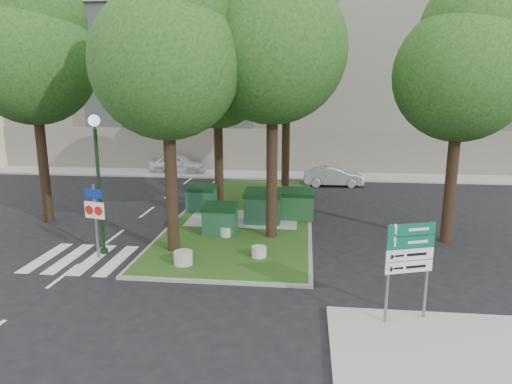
# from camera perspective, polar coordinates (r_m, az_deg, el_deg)

# --- Properties ---
(ground) EXTENTS (120.00, 120.00, 0.00)m
(ground) POSITION_cam_1_polar(r_m,az_deg,el_deg) (14.89, -7.30, -11.06)
(ground) COLOR black
(ground) RESTS_ON ground
(median_island) EXTENTS (6.00, 16.00, 0.12)m
(median_island) POSITION_cam_1_polar(r_m,az_deg,el_deg) (22.22, -1.24, -2.76)
(median_island) COLOR #254814
(median_island) RESTS_ON ground
(median_kerb) EXTENTS (6.30, 16.30, 0.10)m
(median_kerb) POSITION_cam_1_polar(r_m,az_deg,el_deg) (22.22, -1.24, -2.79)
(median_kerb) COLOR gray
(median_kerb) RESTS_ON ground
(sidewalk_corner) EXTENTS (5.00, 4.00, 0.12)m
(sidewalk_corner) POSITION_cam_1_polar(r_m,az_deg,el_deg) (11.81, 22.11, -18.33)
(sidewalk_corner) COLOR #999993
(sidewalk_corner) RESTS_ON ground
(building_sidewalk) EXTENTS (42.00, 3.00, 0.12)m
(building_sidewalk) POSITION_cam_1_polar(r_m,az_deg,el_deg) (32.45, 0.31, 2.16)
(building_sidewalk) COLOR #999993
(building_sidewalk) RESTS_ON ground
(zebra_crossing) EXTENTS (5.00, 3.00, 0.01)m
(zebra_crossing) POSITION_cam_1_polar(r_m,az_deg,el_deg) (17.39, -18.34, -8.04)
(zebra_crossing) COLOR silver
(zebra_crossing) RESTS_ON ground
(apartment_building) EXTENTS (41.00, 12.00, 16.00)m
(apartment_building) POSITION_cam_1_polar(r_m,az_deg,el_deg) (39.43, 1.51, 15.60)
(apartment_building) COLOR tan
(apartment_building) RESTS_ON ground
(tree_median_near_left) EXTENTS (5.20, 5.20, 10.53)m
(tree_median_near_left) POSITION_cam_1_polar(r_m,az_deg,el_deg) (16.54, -10.86, 17.13)
(tree_median_near_left) COLOR black
(tree_median_near_left) RESTS_ON ground
(tree_median_near_right) EXTENTS (5.60, 5.60, 11.46)m
(tree_median_near_right) POSITION_cam_1_polar(r_m,az_deg,el_deg) (17.95, 2.43, 19.11)
(tree_median_near_right) COLOR black
(tree_median_near_right) RESTS_ON ground
(tree_median_mid) EXTENTS (4.80, 4.80, 9.99)m
(tree_median_mid) POSITION_cam_1_polar(r_m,az_deg,el_deg) (22.71, -4.63, 15.18)
(tree_median_mid) COLOR black
(tree_median_mid) RESTS_ON ground
(tree_median_far) EXTENTS (5.80, 5.80, 11.93)m
(tree_median_far) POSITION_cam_1_polar(r_m,az_deg,el_deg) (25.42, 4.13, 17.94)
(tree_median_far) COLOR black
(tree_median_far) RESTS_ON ground
(tree_street_left) EXTENTS (5.40, 5.40, 11.00)m
(tree_street_left) POSITION_cam_1_polar(r_m,az_deg,el_deg) (22.65, -25.98, 15.70)
(tree_street_left) COLOR black
(tree_street_left) RESTS_ON ground
(tree_street_right) EXTENTS (5.00, 5.00, 10.06)m
(tree_street_right) POSITION_cam_1_polar(r_m,az_deg,el_deg) (19.20, 24.59, 14.60)
(tree_street_right) COLOR black
(tree_street_right) RESTS_ON ground
(dumpster_a) EXTENTS (1.48, 1.09, 1.31)m
(dumpster_a) POSITION_cam_1_polar(r_m,az_deg,el_deg) (22.59, -6.84, -0.78)
(dumpster_a) COLOR #103B25
(dumpster_a) RESTS_ON median_island
(dumpster_b) EXTENTS (1.41, 1.00, 1.30)m
(dumpster_b) POSITION_cam_1_polar(r_m,az_deg,el_deg) (18.93, -4.51, -3.40)
(dumpster_b) COLOR #113B21
(dumpster_b) RESTS_ON median_island
(dumpster_c) EXTENTS (1.65, 1.16, 1.53)m
(dumpster_c) POSITION_cam_1_polar(r_m,az_deg,el_deg) (20.45, 0.86, -1.82)
(dumpster_c) COLOR black
(dumpster_c) RESTS_ON median_island
(dumpster_d) EXTENTS (1.56, 1.11, 1.42)m
(dumpster_d) POSITION_cam_1_polar(r_m,az_deg,el_deg) (21.15, 5.22, -1.53)
(dumpster_d) COLOR #123D1A
(dumpster_d) RESTS_ON median_island
(bollard_left) EXTENTS (0.64, 0.64, 0.46)m
(bollard_left) POSITION_cam_1_polar(r_m,az_deg,el_deg) (15.95, -9.09, -8.12)
(bollard_left) COLOR #A7A8A2
(bollard_left) RESTS_ON median_island
(bollard_right) EXTENTS (0.53, 0.53, 0.38)m
(bollard_right) POSITION_cam_1_polar(r_m,az_deg,el_deg) (16.43, 0.38, -7.47)
(bollard_right) COLOR #AFAFA9
(bollard_right) RESTS_ON median_island
(bollard_mid) EXTENTS (0.55, 0.55, 0.39)m
(bollard_mid) POSITION_cam_1_polar(r_m,az_deg,el_deg) (18.74, -3.74, -4.91)
(bollard_mid) COLOR #A4A5A0
(bollard_mid) RESTS_ON median_island
(litter_bin) EXTENTS (0.40, 0.40, 0.71)m
(litter_bin) POSITION_cam_1_polar(r_m,az_deg,el_deg) (25.30, 2.78, 0.10)
(litter_bin) COLOR gold
(litter_bin) RESTS_ON median_island
(street_lamp) EXTENTS (0.41, 0.41, 5.12)m
(street_lamp) POSITION_cam_1_polar(r_m,az_deg,el_deg) (17.29, -19.17, 2.81)
(street_lamp) COLOR black
(street_lamp) RESTS_ON ground
(traffic_sign_pole) EXTENTS (0.81, 0.25, 2.74)m
(traffic_sign_pole) POSITION_cam_1_polar(r_m,az_deg,el_deg) (17.13, -19.47, -2.30)
(traffic_sign_pole) COLOR slate
(traffic_sign_pole) RESTS_ON ground
(directional_sign) EXTENTS (1.25, 0.45, 2.60)m
(directional_sign) POSITION_cam_1_polar(r_m,az_deg,el_deg) (12.25, 18.58, -7.65)
(directional_sign) COLOR slate
(directional_sign) RESTS_ON sidewalk_corner
(car_white) EXTENTS (4.22, 1.92, 1.41)m
(car_white) POSITION_cam_1_polar(r_m,az_deg,el_deg) (33.73, -9.70, 3.49)
(car_white) COLOR silver
(car_white) RESTS_ON ground
(car_silver) EXTENTS (3.79, 1.50, 1.23)m
(car_silver) POSITION_cam_1_polar(r_m,az_deg,el_deg) (29.28, 9.64, 1.94)
(car_silver) COLOR #96979E
(car_silver) RESTS_ON ground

